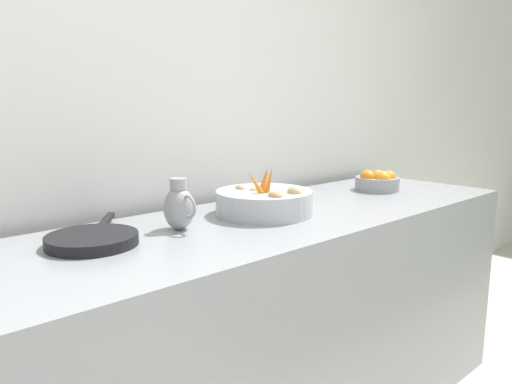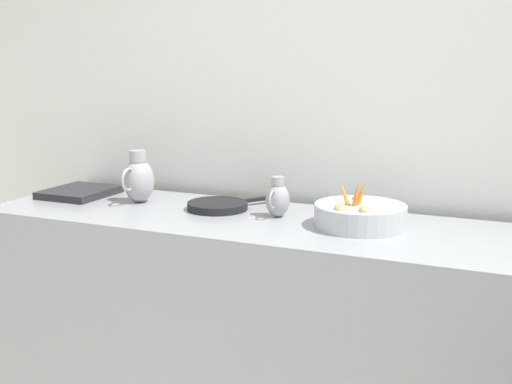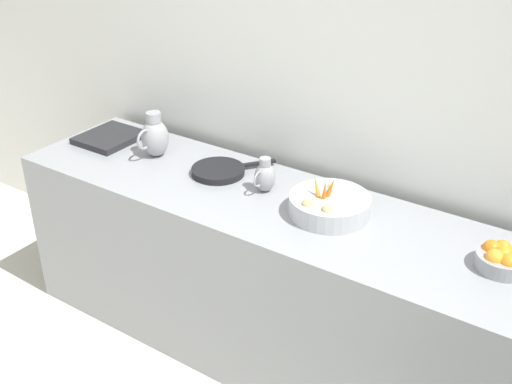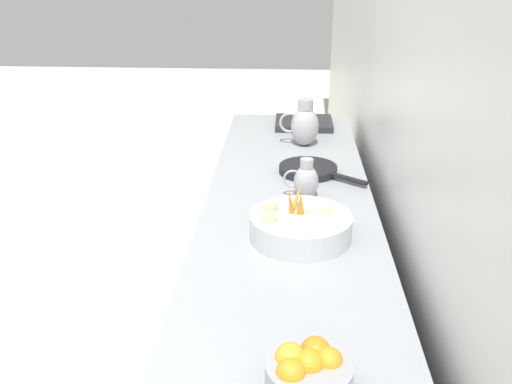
{
  "view_description": "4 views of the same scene",
  "coord_description": "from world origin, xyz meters",
  "views": [
    {
      "loc": [
        -0.16,
        -1.27,
        1.36
      ],
      "look_at": [
        -1.28,
        -0.24,
        1.09
      ],
      "focal_mm": 34.42,
      "sensor_mm": 36.0,
      "label": 1
    },
    {
      "loc": [
        0.93,
        0.62,
        1.58
      ],
      "look_at": [
        -1.44,
        -0.41,
        1.06
      ],
      "focal_mm": 43.76,
      "sensor_mm": 36.0,
      "label": 2
    },
    {
      "loc": [
        0.79,
        1.17,
        2.43
      ],
      "look_at": [
        -1.35,
        -0.28,
        1.03
      ],
      "focal_mm": 44.88,
      "sensor_mm": 36.0,
      "label": 3
    },
    {
      "loc": [
        -1.46,
        1.93,
        1.93
      ],
      "look_at": [
        -1.34,
        -0.24,
        1.0
      ],
      "focal_mm": 40.46,
      "sensor_mm": 36.0,
      "label": 4
    }
  ],
  "objects": [
    {
      "name": "vegetable_colander",
      "position": [
        -1.52,
        0.02,
        0.98
      ],
      "size": [
        0.38,
        0.38,
        0.2
      ],
      "color": "#ADAFB5",
      "rests_on": "prep_counter"
    },
    {
      "name": "metal_pitcher_tall",
      "position": [
        -1.55,
        -1.08,
        1.05
      ],
      "size": [
        0.21,
        0.15,
        0.25
      ],
      "color": "#939399",
      "rests_on": "prep_counter"
    },
    {
      "name": "skillet_on_counter",
      "position": [
        -1.57,
        -0.66,
        0.95
      ],
      "size": [
        0.4,
        0.34,
        0.03
      ],
      "color": "black",
      "rests_on": "prep_counter"
    },
    {
      "name": "tile_wall_left",
      "position": [
        -1.95,
        0.28,
        1.5
      ],
      "size": [
        0.1,
        8.95,
        3.0
      ],
      "primitive_type": "cube",
      "color": "white",
      "rests_on": "ground_plane"
    },
    {
      "name": "prep_counter",
      "position": [
        -1.48,
        -0.22,
        0.47
      ],
      "size": [
        0.72,
        2.92,
        0.93
      ],
      "primitive_type": "cube",
      "color": "gray",
      "rests_on": "ground_plane"
    },
    {
      "name": "metal_pitcher_short",
      "position": [
        -1.55,
        -0.35,
        1.01
      ],
      "size": [
        0.15,
        0.11,
        0.18
      ],
      "color": "#939399",
      "rests_on": "prep_counter"
    },
    {
      "name": "counter_sink_basin",
      "position": [
        -1.56,
        -1.44,
        0.95
      ],
      "size": [
        0.34,
        0.3,
        0.04
      ],
      "primitive_type": "cube",
      "color": "#232326",
      "rests_on": "prep_counter"
    }
  ]
}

